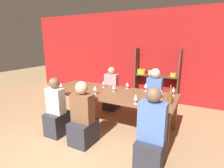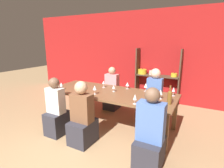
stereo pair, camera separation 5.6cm
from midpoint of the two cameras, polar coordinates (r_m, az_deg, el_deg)
wall_back_red at (r=5.49m, az=12.08°, el=8.77°), size 8.80×0.06×2.70m
shelf_unit at (r=5.35m, az=14.19°, el=-0.12°), size 1.28×0.30×1.60m
dining_table at (r=3.75m, az=-0.30°, el=-3.60°), size 2.75×1.07×0.76m
wine_bottle_green at (r=3.15m, az=18.80°, el=-4.00°), size 0.07×0.07×0.33m
wine_glass_white_a at (r=3.72m, az=1.00°, el=-1.01°), size 0.07×0.07×0.15m
wine_glass_red_a at (r=3.80m, az=11.41°, el=-0.54°), size 0.08×0.08×0.18m
wine_glass_empty_a at (r=3.97m, az=5.48°, el=-0.10°), size 0.08×0.08×0.15m
wine_glass_empty_b at (r=3.38m, az=16.08°, el=-2.64°), size 0.07×0.07×0.18m
wine_glass_white_b at (r=4.07m, az=-2.39°, el=0.45°), size 0.07×0.07×0.16m
wine_glass_white_c at (r=3.65m, az=19.88°, el=-1.78°), size 0.07×0.07×0.18m
wine_glass_empty_c at (r=3.55m, az=-5.20°, el=-1.26°), size 0.08×0.08×0.18m
wine_glass_red_b at (r=4.04m, az=-15.85°, el=-0.19°), size 0.07×0.07×0.16m
wine_glass_red_c at (r=4.15m, az=-16.70°, el=0.29°), size 0.06×0.06×0.17m
wine_glass_red_d at (r=3.03m, az=8.06°, el=-4.32°), size 0.07×0.07×0.18m
person_near_a at (r=2.70m, az=12.88°, el=-16.98°), size 0.38×0.48×1.21m
person_far_a at (r=4.74m, az=0.34°, el=-3.09°), size 0.35×0.44×1.15m
person_near_b at (r=3.64m, az=-17.23°, el=-9.13°), size 0.34×0.43×1.15m
person_far_b at (r=4.28m, az=13.92°, el=-4.93°), size 0.35×0.43×1.21m
person_near_c at (r=3.23m, az=-9.12°, el=-11.72°), size 0.38×0.48×1.16m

